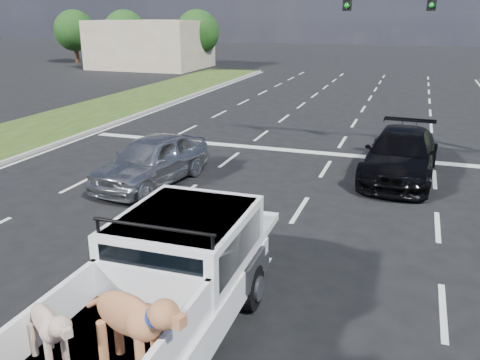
% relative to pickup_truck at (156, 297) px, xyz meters
% --- Properties ---
extents(ground, '(160.00, 160.00, 0.00)m').
position_rel_pickup_truck_xyz_m(ground, '(-1.02, 2.71, -1.02)').
color(ground, black).
rests_on(ground, ground).
extents(road_markings, '(17.75, 60.00, 0.01)m').
position_rel_pickup_truck_xyz_m(road_markings, '(-1.02, 9.27, -1.01)').
color(road_markings, silver).
rests_on(road_markings, ground).
extents(curb_left, '(0.15, 60.00, 0.14)m').
position_rel_pickup_truck_xyz_m(curb_left, '(-10.07, 8.71, -0.95)').
color(curb_left, '#9F9992').
rests_on(curb_left, ground).
extents(building_left, '(10.00, 8.00, 4.40)m').
position_rel_pickup_truck_xyz_m(building_left, '(-21.02, 38.71, 1.18)').
color(building_left, '#C4B595').
rests_on(building_left, ground).
extents(tree_far_a, '(4.20, 4.20, 5.40)m').
position_rel_pickup_truck_xyz_m(tree_far_a, '(-31.02, 40.71, 2.27)').
color(tree_far_a, '#332114').
rests_on(tree_far_a, ground).
extents(tree_far_b, '(4.20, 4.20, 5.40)m').
position_rel_pickup_truck_xyz_m(tree_far_b, '(-25.02, 40.71, 2.27)').
color(tree_far_b, '#332114').
rests_on(tree_far_b, ground).
extents(tree_far_c, '(4.20, 4.20, 5.40)m').
position_rel_pickup_truck_xyz_m(tree_far_c, '(-17.02, 40.71, 2.27)').
color(tree_far_c, '#332114').
rests_on(tree_far_c, ground).
extents(pickup_truck, '(2.36, 5.82, 2.17)m').
position_rel_pickup_truck_xyz_m(pickup_truck, '(0.00, 0.00, 0.00)').
color(pickup_truck, black).
rests_on(pickup_truck, ground).
extents(silver_sedan, '(2.44, 4.70, 1.53)m').
position_rel_pickup_truck_xyz_m(silver_sedan, '(-4.10, 7.40, -0.25)').
color(silver_sedan, '#A4A7AB').
rests_on(silver_sedan, ground).
extents(black_coupe, '(2.46, 5.37, 1.52)m').
position_rel_pickup_truck_xyz_m(black_coupe, '(3.12, 10.58, -0.26)').
color(black_coupe, black).
rests_on(black_coupe, ground).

